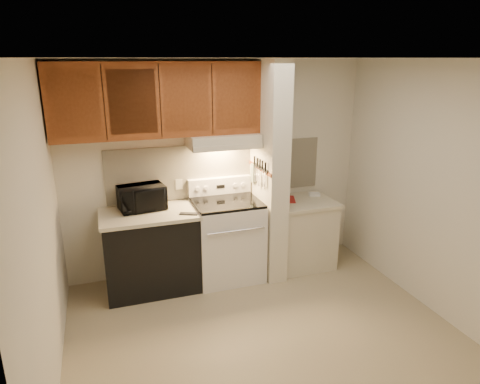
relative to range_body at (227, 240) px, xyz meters
name	(u,v)px	position (x,y,z in m)	size (l,w,h in m)	color
floor	(263,331)	(0.00, -1.16, -0.46)	(3.60, 3.60, 0.00)	tan
ceiling	(268,58)	(0.00, -1.16, 2.04)	(3.60, 3.60, 0.00)	white
wall_back	(218,168)	(0.00, 0.34, 0.79)	(3.60, 0.02, 2.50)	beige
wall_left	(40,234)	(-1.80, -1.16, 0.79)	(0.02, 3.00, 2.50)	beige
wall_right	(432,189)	(1.80, -1.16, 0.79)	(0.02, 3.00, 2.50)	beige
backsplash	(218,170)	(0.00, 0.33, 0.78)	(2.60, 0.02, 0.63)	beige
range_body	(227,240)	(0.00, 0.00, 0.00)	(0.76, 0.65, 0.92)	silver
oven_window	(235,248)	(0.00, -0.32, 0.04)	(0.50, 0.01, 0.30)	black
oven_handle	(236,231)	(0.00, -0.35, 0.26)	(0.02, 0.02, 0.65)	silver
cooktop	(227,202)	(0.00, 0.00, 0.48)	(0.74, 0.64, 0.03)	black
range_backguard	(220,186)	(0.00, 0.28, 0.59)	(0.76, 0.08, 0.20)	silver
range_display	(221,187)	(0.00, 0.24, 0.59)	(0.10, 0.01, 0.04)	black
range_knob_left_outer	(198,189)	(-0.28, 0.24, 0.59)	(0.05, 0.05, 0.02)	silver
range_knob_left_inner	(206,188)	(-0.18, 0.24, 0.59)	(0.05, 0.05, 0.02)	silver
range_knob_right_inner	(235,185)	(0.18, 0.24, 0.59)	(0.05, 0.05, 0.02)	silver
range_knob_right_outer	(243,185)	(0.28, 0.24, 0.59)	(0.05, 0.05, 0.02)	silver
dishwasher_front	(151,252)	(-0.88, 0.01, -0.03)	(1.00, 0.63, 0.87)	black
left_countertop	(149,214)	(-0.88, 0.01, 0.43)	(1.04, 0.67, 0.04)	beige
spoon_rest	(189,214)	(-0.48, -0.19, 0.46)	(0.19, 0.06, 0.01)	black
teal_jar	(150,201)	(-0.83, 0.23, 0.50)	(0.09, 0.09, 0.10)	#297060
outlet	(179,184)	(-0.48, 0.32, 0.64)	(0.08, 0.01, 0.12)	beige
microwave	(142,198)	(-0.93, 0.13, 0.58)	(0.48, 0.33, 0.27)	black
partition_pillar	(269,172)	(0.51, -0.01, 0.79)	(0.22, 0.70, 2.50)	beige
pillar_trim	(260,168)	(0.39, -0.01, 0.84)	(0.01, 0.70, 0.04)	brown
knife_strip	(261,168)	(0.39, -0.06, 0.86)	(0.02, 0.42, 0.04)	black
knife_blade_a	(265,180)	(0.38, -0.21, 0.76)	(0.01, 0.04, 0.16)	silver
knife_handle_a	(265,167)	(0.38, -0.22, 0.91)	(0.02, 0.02, 0.10)	black
knife_blade_b	(262,179)	(0.38, -0.15, 0.75)	(0.01, 0.04, 0.18)	silver
knife_handle_b	(262,165)	(0.38, -0.14, 0.91)	(0.02, 0.02, 0.10)	black
knife_blade_c	(259,178)	(0.38, -0.04, 0.74)	(0.01, 0.04, 0.20)	silver
knife_handle_c	(260,164)	(0.38, -0.06, 0.91)	(0.02, 0.02, 0.10)	black
knife_blade_d	(257,175)	(0.38, 0.03, 0.76)	(0.01, 0.04, 0.16)	silver
knife_handle_d	(258,162)	(0.38, 0.01, 0.91)	(0.02, 0.02, 0.10)	black
knife_blade_e	(255,174)	(0.38, 0.10, 0.75)	(0.01, 0.04, 0.18)	silver
knife_handle_e	(255,160)	(0.38, 0.11, 0.91)	(0.02, 0.02, 0.10)	black
oven_mitt	(253,173)	(0.38, 0.17, 0.74)	(0.03, 0.09, 0.22)	slate
right_cab_base	(302,235)	(0.97, -0.01, -0.06)	(0.70, 0.60, 0.81)	beige
right_countertop	(303,202)	(0.97, -0.01, 0.37)	(0.74, 0.64, 0.04)	beige
red_folder	(286,199)	(0.79, 0.09, 0.39)	(0.20, 0.28, 0.01)	#A41D19
white_box	(314,194)	(1.19, 0.13, 0.41)	(0.13, 0.09, 0.04)	white
range_hood	(223,140)	(0.00, 0.12, 1.17)	(0.78, 0.44, 0.15)	beige
hood_lip	(228,148)	(0.00, -0.08, 1.12)	(0.78, 0.04, 0.06)	beige
upper_cabinets	(158,100)	(-0.69, 0.17, 1.62)	(2.18, 0.33, 0.77)	brown
cab_door_a	(74,104)	(-1.51, 0.01, 1.62)	(0.46, 0.01, 0.63)	brown
cab_gap_a	(104,103)	(-1.23, 0.01, 1.62)	(0.01, 0.01, 0.73)	black
cab_door_b	(133,102)	(-0.96, 0.01, 1.62)	(0.46, 0.01, 0.63)	brown
cab_gap_b	(160,101)	(-0.69, 0.01, 1.62)	(0.01, 0.01, 0.73)	black
cab_door_c	(187,100)	(-0.42, 0.01, 1.62)	(0.46, 0.01, 0.63)	brown
cab_gap_c	(212,100)	(-0.14, 0.01, 1.62)	(0.01, 0.01, 0.73)	black
cab_door_d	(237,99)	(0.13, 0.01, 1.62)	(0.46, 0.01, 0.63)	brown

